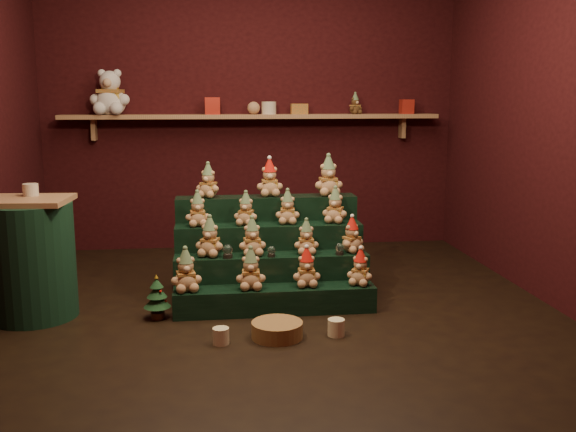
{
  "coord_description": "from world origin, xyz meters",
  "views": [
    {
      "loc": [
        -0.41,
        -4.34,
        1.47
      ],
      "look_at": [
        0.14,
        0.25,
        0.62
      ],
      "focal_mm": 40.0,
      "sensor_mm": 36.0,
      "label": 1
    }
  ],
  "objects": [
    {
      "name": "shelf_plush_ball",
      "position": [
        0.01,
        1.85,
        1.38
      ],
      "size": [
        0.12,
        0.12,
        0.12
      ],
      "primitive_type": "sphere",
      "color": "tan",
      "rests_on": "back_shelf"
    },
    {
      "name": "teddy_10",
      "position": [
        0.16,
        0.38,
        0.67
      ],
      "size": [
        0.2,
        0.18,
        0.25
      ],
      "primitive_type": null,
      "rotation": [
        0.0,
        0.0,
        -0.11
      ],
      "color": "tan",
      "rests_on": "riser_tier_midback"
    },
    {
      "name": "white_bear",
      "position": [
        -1.32,
        1.84,
        1.58
      ],
      "size": [
        0.41,
        0.38,
        0.52
      ],
      "primitive_type": null,
      "rotation": [
        0.0,
        0.0,
        -0.14
      ],
      "color": "white",
      "rests_on": "back_shelf"
    },
    {
      "name": "teddy_9",
      "position": [
        -0.16,
        0.36,
        0.66
      ],
      "size": [
        0.22,
        0.21,
        0.25
      ],
      "primitive_type": null,
      "rotation": [
        0.0,
        0.0,
        -0.32
      ],
      "color": "tan",
      "rests_on": "riser_tier_midback"
    },
    {
      "name": "riser_tier_back",
      "position": [
        0.01,
        0.58,
        0.36
      ],
      "size": [
        1.4,
        0.22,
        0.72
      ],
      "primitive_type": "cube",
      "color": "black",
      "rests_on": "ground"
    },
    {
      "name": "ground",
      "position": [
        0.0,
        0.0,
        0.0
      ],
      "size": [
        4.0,
        4.0,
        0.0
      ],
      "primitive_type": "plane",
      "color": "black",
      "rests_on": "ground"
    },
    {
      "name": "mug_right",
      "position": [
        0.35,
        -0.57,
        0.05
      ],
      "size": [
        0.11,
        0.11,
        0.11
      ],
      "primitive_type": "cylinder",
      "color": "beige",
      "rests_on": "ground"
    },
    {
      "name": "front_wall",
      "position": [
        0.0,
        -2.05,
        1.4
      ],
      "size": [
        4.0,
        0.1,
        2.8
      ],
      "primitive_type": "cube",
      "color": "black",
      "rests_on": "ground"
    },
    {
      "name": "teddy_6",
      "position": [
        0.27,
        0.15,
        0.49
      ],
      "size": [
        0.18,
        0.17,
        0.25
      ],
      "primitive_type": null,
      "rotation": [
        0.0,
        0.0,
        -0.03
      ],
      "color": "tan",
      "rests_on": "riser_tier_midfront"
    },
    {
      "name": "riser_tier_midback",
      "position": [
        0.01,
        0.36,
        0.27
      ],
      "size": [
        1.4,
        0.22,
        0.54
      ],
      "primitive_type": "cube",
      "color": "black",
      "rests_on": "ground"
    },
    {
      "name": "mug_left",
      "position": [
        -0.37,
        -0.62,
        0.05
      ],
      "size": [
        0.1,
        0.1,
        0.1
      ],
      "primitive_type": "cylinder",
      "color": "beige",
      "rests_on": "ground"
    },
    {
      "name": "right_wall",
      "position": [
        2.05,
        0.0,
        1.4
      ],
      "size": [
        0.1,
        4.0,
        2.8
      ],
      "primitive_type": "cube",
      "color": "black",
      "rests_on": "ground"
    },
    {
      "name": "teddy_5",
      "position": [
        -0.13,
        0.15,
        0.5
      ],
      "size": [
        0.21,
        0.2,
        0.27
      ],
      "primitive_type": null,
      "rotation": [
        0.0,
        0.0,
        0.11
      ],
      "color": "tan",
      "rests_on": "riser_tier_midfront"
    },
    {
      "name": "snow_globe_a",
      "position": [
        -0.3,
        0.08,
        0.41
      ],
      "size": [
        0.07,
        0.07,
        0.1
      ],
      "color": "black",
      "rests_on": "riser_tier_midfront"
    },
    {
      "name": "teddy_8",
      "position": [
        -0.51,
        0.36,
        0.67
      ],
      "size": [
        0.19,
        0.18,
        0.26
      ],
      "primitive_type": null,
      "rotation": [
        0.0,
        0.0,
        0.08
      ],
      "color": "tan",
      "rests_on": "riser_tier_midback"
    },
    {
      "name": "back_shelf",
      "position": [
        0.0,
        1.87,
        1.29
      ],
      "size": [
        3.6,
        0.26,
        0.24
      ],
      "color": "#A87B54",
      "rests_on": "ground"
    },
    {
      "name": "teddy_2",
      "position": [
        0.24,
        -0.07,
        0.32
      ],
      "size": [
        0.2,
        0.18,
        0.27
      ],
      "primitive_type": null,
      "rotation": [
        0.0,
        0.0,
        -0.01
      ],
      "color": "tan",
      "rests_on": "riser_tier_front"
    },
    {
      "name": "teddy_0",
      "position": [
        -0.59,
        -0.08,
        0.33
      ],
      "size": [
        0.24,
        0.22,
        0.29
      ],
      "primitive_type": null,
      "rotation": [
        0.0,
        0.0,
        0.18
      ],
      "color": "tan",
      "rests_on": "riser_tier_front"
    },
    {
      "name": "teddy_12",
      "position": [
        -0.43,
        0.59,
        0.85
      ],
      "size": [
        0.24,
        0.23,
        0.26
      ],
      "primitive_type": null,
      "rotation": [
        0.0,
        0.0,
        -0.43
      ],
      "color": "tan",
      "rests_on": "riser_tier_back"
    },
    {
      "name": "gift_tin_red_b",
      "position": [
        1.51,
        1.85,
        1.39
      ],
      "size": [
        0.12,
        0.12,
        0.14
      ],
      "primitive_type": "cube",
      "color": "#B5281B",
      "rests_on": "back_shelf"
    },
    {
      "name": "wicker_basket",
      "position": [
        -0.02,
        -0.56,
        0.05
      ],
      "size": [
        0.41,
        0.41,
        0.1
      ],
      "primitive_type": "cylinder",
      "rotation": [
        0.0,
        0.0,
        -0.33
      ],
      "color": "olive",
      "rests_on": "ground"
    },
    {
      "name": "teddy_1",
      "position": [
        -0.15,
        -0.09,
        0.32
      ],
      "size": [
        0.21,
        0.19,
        0.29
      ],
      "primitive_type": null,
      "rotation": [
        0.0,
        0.0,
        -0.04
      ],
      "color": "tan",
      "rests_on": "riser_tier_front"
    },
    {
      "name": "mini_christmas_tree",
      "position": [
        -0.79,
        -0.11,
        0.15
      ],
      "size": [
        0.18,
        0.18,
        0.31
      ],
      "rotation": [
        0.0,
        0.0,
        0.2
      ],
      "color": "#412917",
      "rests_on": "ground"
    },
    {
      "name": "teddy_14",
      "position": [
        0.5,
        0.58,
        0.88
      ],
      "size": [
        0.24,
        0.22,
        0.31
      ],
      "primitive_type": null,
      "rotation": [
        0.0,
        0.0,
        0.07
      ],
      "color": "tan",
      "rests_on": "riser_tier_back"
    },
    {
      "name": "riser_tier_front",
      "position": [
        0.01,
        -0.08,
        0.09
      ],
      "size": [
        1.4,
        0.22,
        0.18
      ],
      "primitive_type": "cube",
      "color": "black",
      "rests_on": "ground"
    },
    {
      "name": "teddy_3",
      "position": [
        0.62,
        -0.08,
        0.31
      ],
      "size": [
        0.24,
        0.23,
        0.25
      ],
      "primitive_type": null,
      "rotation": [
        0.0,
        0.0,
        -0.51
      ],
      "color": "tan",
      "rests_on": "riser_tier_front"
    },
    {
      "name": "back_wall",
      "position": [
        0.0,
        2.05,
        1.4
      ],
      "size": [
        4.0,
        0.1,
        2.8
      ],
      "primitive_type": "cube",
      "color": "black",
      "rests_on": "ground"
    },
    {
      "name": "riser_tier_midfront",
      "position": [
        0.01,
        0.14,
        0.18
      ],
      "size": [
        1.4,
        0.22,
        0.36
      ],
      "primitive_type": "cube",
      "color": "black",
      "rests_on": "ground"
    },
    {
      "name": "table_ornament",
      "position": [
        -1.62,
        0.13,
        0.86
      ],
      "size": [
        0.1,
        0.1,
        0.08
      ],
      "primitive_type": "cylinder",
      "color": "beige",
      "rests_on": "side_table"
    },
    {
      "name": "scarf_gift_box",
      "position": [
        0.45,
        1.85,
        1.37
      ],
      "size": [
        0.16,
        0.1,
        0.1
      ],
      "primitive_type": "cube",
      "color": "orange",
      "rests_on": "back_shelf"
    },
    {
      "name": "teddy_11",
      "position": [
        0.52,
        0.38,
        0.67
      ],
      "size": [
        0.24,
        0.24,
        0.27
      ],
      "primitive_type": null,
      "rotation": [
        0.0,
        0.0,
        -0.43
      ],
      "color": "tan",
      "rests_on": "riser_tier_midback"
    },
    {
      "name": "brown_bear",
      "position": [
        0.99,
        1.84,
        1.42
      ],
      "size": [
        0.18,
        0.18,
        0.2
      ],
      "primitive_type": null,
      "rotation": [
        0.0,
        0.0,
        0.46
      ],
      "color": "#4E351A",
      "rests_on": "back_shelf"
    },
    {
      "name": "gift_tin_red_a",
      "position": [
        -0.38,
        1.85,
        1.4
      ],
      "size": [
        0.14,
        0.14,
        0.16
      ],
      "primitive_type": "cube",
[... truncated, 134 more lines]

